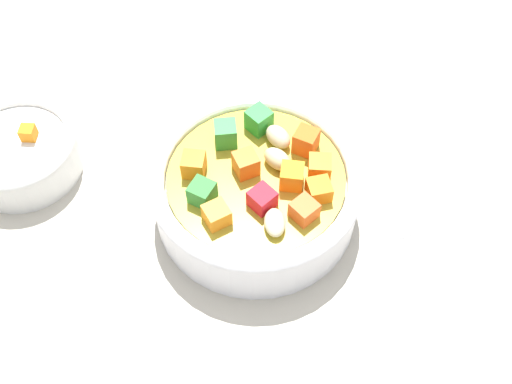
# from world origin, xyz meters

# --- Properties ---
(ground_plane) EXTENTS (1.40, 1.40, 0.02)m
(ground_plane) POSITION_xyz_m (0.00, 0.00, -0.01)
(ground_plane) COLOR #BAB2A0
(soup_bowl_main) EXTENTS (0.16, 0.16, 0.06)m
(soup_bowl_main) POSITION_xyz_m (0.00, -0.00, 0.03)
(soup_bowl_main) COLOR white
(soup_bowl_main) RESTS_ON ground_plane
(spoon) EXTENTS (0.20, 0.14, 0.01)m
(spoon) POSITION_xyz_m (0.00, -0.13, 0.00)
(spoon) COLOR silver
(spoon) RESTS_ON ground_plane
(side_bowl_small) EXTENTS (0.10, 0.10, 0.04)m
(side_bowl_small) POSITION_xyz_m (-0.08, 0.18, 0.02)
(side_bowl_small) COLOR white
(side_bowl_small) RESTS_ON ground_plane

